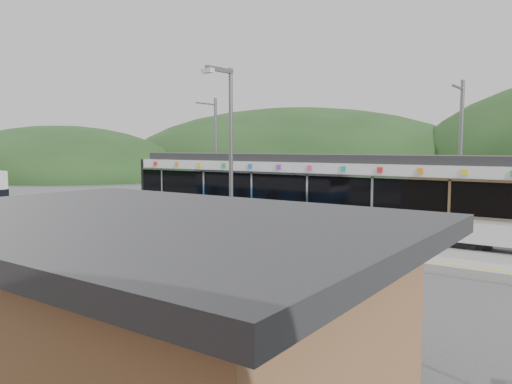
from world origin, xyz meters
The scene contains 9 objects.
ground centered at (0.00, 0.00, 0.00)m, with size 120.00×120.00×0.00m, color #4C4C4F.
hills centered at (6.19, 5.29, 0.00)m, with size 146.00×149.00×26.00m.
platform centered at (0.00, 3.30, 0.15)m, with size 26.00×3.20×0.30m, color #9E9E99.
yellow_line centered at (0.00, 2.00, 0.30)m, with size 26.00×0.10×0.01m, color yellow.
train centered at (1.14, 6.00, 2.06)m, with size 20.44×3.01×3.74m.
catenary_mast_west centered at (-7.00, 8.56, 3.65)m, with size 0.18×1.80×7.00m.
catenary_mast_east centered at (7.00, 8.56, 3.65)m, with size 0.18×1.80×7.00m.
station_shelter centered at (6.00, -9.01, 1.55)m, with size 9.20×6.20×3.00m.
lamp_post centered at (3.27, -3.13, 3.80)m, with size 0.36×1.12×6.38m.
Camera 1 is at (12.36, -14.56, 4.10)m, focal length 35.00 mm.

